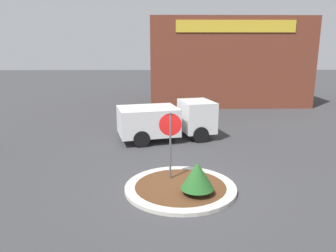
# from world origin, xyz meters

# --- Properties ---
(ground_plane) EXTENTS (120.00, 120.00, 0.00)m
(ground_plane) POSITION_xyz_m (0.00, 0.00, 0.00)
(ground_plane) COLOR #38383A
(traffic_island) EXTENTS (3.88, 3.88, 0.13)m
(traffic_island) POSITION_xyz_m (0.00, 0.00, 0.06)
(traffic_island) COLOR #BCB7AD
(traffic_island) RESTS_ON ground_plane
(stop_sign) EXTENTS (0.81, 0.07, 2.58)m
(stop_sign) POSITION_xyz_m (-0.34, 0.70, 1.82)
(stop_sign) COLOR #4C4C51
(stop_sign) RESTS_ON ground_plane
(island_shrub) EXTENTS (1.10, 1.10, 1.09)m
(island_shrub) POSITION_xyz_m (0.51, -0.62, 0.77)
(island_shrub) COLOR brown
(island_shrub) RESTS_ON traffic_island
(utility_truck) EXTENTS (5.39, 3.35, 2.01)m
(utility_truck) POSITION_xyz_m (-0.39, 6.37, 1.09)
(utility_truck) COLOR silver
(utility_truck) RESTS_ON ground_plane
(storefront_building) EXTENTS (12.98, 6.07, 7.15)m
(storefront_building) POSITION_xyz_m (4.98, 18.07, 3.58)
(storefront_building) COLOR brown
(storefront_building) RESTS_ON ground_plane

